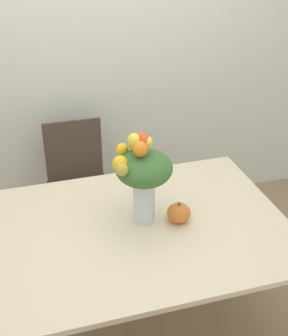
{
  "coord_description": "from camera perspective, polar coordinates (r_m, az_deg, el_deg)",
  "views": [
    {
      "loc": [
        -0.55,
        -1.89,
        2.2
      ],
      "look_at": [
        0.02,
        0.05,
        1.04
      ],
      "focal_mm": 50.0,
      "sensor_mm": 36.0,
      "label": 1
    }
  ],
  "objects": [
    {
      "name": "dining_chair_near_window",
      "position": [
        3.29,
        -7.97,
        -2.06
      ],
      "size": [
        0.42,
        0.42,
        0.91
      ],
      "rotation": [
        0.0,
        0.0,
        -0.0
      ],
      "color": "#47382D",
      "rests_on": "ground_plane"
    },
    {
      "name": "dining_table",
      "position": [
        2.5,
        -0.17,
        -8.4
      ],
      "size": [
        1.52,
        1.14,
        0.72
      ],
      "color": "beige",
      "rests_on": "ground_plane"
    },
    {
      "name": "pumpkin",
      "position": [
        2.47,
        4.26,
        -5.48
      ],
      "size": [
        0.13,
        0.13,
        0.12
      ],
      "color": "orange",
      "rests_on": "dining_table"
    },
    {
      "name": "ground_plane",
      "position": [
        2.95,
        -0.15,
        -18.37
      ],
      "size": [
        12.0,
        12.0,
        0.0
      ],
      "primitive_type": "plane",
      "color": "#8E7556"
    },
    {
      "name": "flower_vase",
      "position": [
        2.34,
        -0.17,
        -0.62
      ],
      "size": [
        0.31,
        0.3,
        0.51
      ],
      "color": "silver",
      "rests_on": "dining_table"
    },
    {
      "name": "wall_back",
      "position": [
        3.32,
        -6.62,
        14.81
      ],
      "size": [
        8.0,
        0.06,
        2.7
      ],
      "color": "silver",
      "rests_on": "ground_plane"
    }
  ]
}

